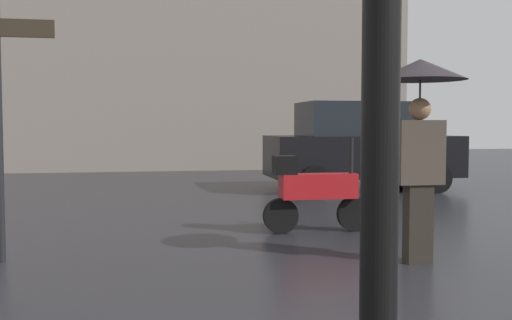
{
  "coord_description": "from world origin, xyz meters",
  "views": [
    {
      "loc": [
        -0.52,
        -2.13,
        1.4
      ],
      "look_at": [
        0.64,
        4.02,
        1.04
      ],
      "focal_mm": 42.08,
      "sensor_mm": 36.0,
      "label": 1
    }
  ],
  "objects": [
    {
      "name": "pedestrian_with_umbrella",
      "position": [
        2.22,
        3.5,
        1.57
      ],
      "size": [
        0.93,
        0.93,
        2.06
      ],
      "rotation": [
        0.0,
        0.0,
        5.93
      ],
      "color": "#2A241E",
      "rests_on": "ground"
    },
    {
      "name": "parked_scooter",
      "position": [
        1.67,
        5.36,
        0.56
      ],
      "size": [
        1.46,
        0.32,
        1.23
      ],
      "rotation": [
        0.0,
        0.0,
        -0.2
      ],
      "color": "black",
      "rests_on": "ground"
    },
    {
      "name": "parked_car_left",
      "position": [
        4.06,
        10.13,
        0.95
      ],
      "size": [
        4.03,
        1.89,
        1.89
      ],
      "rotation": [
        0.0,
        0.0,
        3.16
      ],
      "color": "black",
      "rests_on": "ground"
    }
  ]
}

